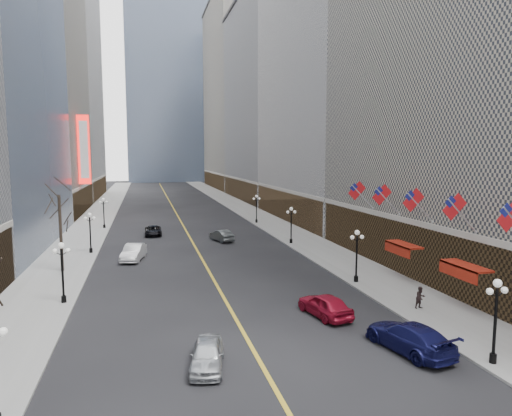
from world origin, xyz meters
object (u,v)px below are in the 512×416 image
car_nb_near (207,354)px  car_sb_near (409,337)px  car_nb_far (153,231)px  streetlamp_east_1 (357,250)px  streetlamp_east_3 (257,206)px  car_nb_mid (134,252)px  car_sb_mid (325,305)px  streetlamp_west_3 (104,210)px  streetlamp_east_0 (496,312)px  streetlamp_west_1 (62,266)px  streetlamp_east_2 (291,221)px  streetlamp_west_2 (90,228)px  car_sb_far (222,235)px

car_nb_near → car_sb_near: car_sb_near is taller
car_nb_far → streetlamp_east_1: bearing=-59.6°
streetlamp_east_3 → car_nb_mid: size_ratio=0.89×
car_sb_mid → car_nb_near: bearing=20.6°
streetlamp_west_3 → car_sb_near: (20.32, -49.33, -2.08)m
car_nb_near → car_nb_far: size_ratio=0.88×
car_sb_mid → streetlamp_east_3: bearing=-109.7°
streetlamp_east_0 → streetlamp_east_3: same height
streetlamp_east_0 → streetlamp_west_1: 28.51m
streetlamp_east_1 → streetlamp_east_2: (0.00, 18.00, 0.00)m
streetlamp_east_0 → streetlamp_east_3: bearing=90.0°
streetlamp_west_3 → streetlamp_east_1: bearing=-56.8°
streetlamp_west_2 → car_sb_far: (15.53, 4.11, -2.17)m
streetlamp_east_3 → car_nb_mid: 29.31m
streetlamp_east_1 → streetlamp_west_2: same height
streetlamp_west_1 → car_nb_near: bearing=-54.6°
car_sb_far → streetlamp_east_3: bearing=-136.4°
streetlamp_east_2 → streetlamp_east_3: 18.00m
car_nb_near → car_nb_far: 41.17m
streetlamp_west_3 → car_nb_mid: (4.74, -22.33, -2.06)m
streetlamp_east_0 → car_sb_mid: bearing=122.4°
car_nb_near → streetlamp_west_2: bearing=117.6°
streetlamp_east_3 → car_nb_near: streetlamp_east_3 is taller
streetlamp_west_3 → car_sb_far: streetlamp_west_3 is taller
streetlamp_west_1 → streetlamp_west_3: size_ratio=1.00×
streetlamp_east_1 → car_sb_near: streetlamp_east_1 is taller
car_nb_mid → car_nb_near: bearing=-68.8°
streetlamp_east_0 → car_nb_near: 15.16m
car_sb_near → streetlamp_east_1: bearing=-116.0°
streetlamp_east_1 → car_sb_near: (-3.28, -13.33, -2.08)m
streetlamp_east_2 → car_sb_mid: streetlamp_east_2 is taller
car_nb_mid → car_sb_mid: car_nb_mid is taller
streetlamp_west_1 → car_nb_far: size_ratio=0.95×
car_nb_mid → streetlamp_east_2: bearing=25.0°
streetlamp_east_0 → car_sb_far: streetlamp_east_0 is taller
streetlamp_east_3 → streetlamp_west_3: bearing=180.0°
car_nb_far → car_nb_mid: bearing=-98.6°
streetlamp_west_1 → streetlamp_west_3: 36.00m
streetlamp_east_0 → car_sb_mid: streetlamp_east_0 is taller
car_sb_near → car_sb_far: size_ratio=1.28×
streetlamp_east_3 → streetlamp_west_3: same height
car_nb_near → streetlamp_east_3: bearing=84.5°
car_sb_far → streetlamp_east_0: bearing=85.7°
car_nb_far → car_sb_far: (8.48, -6.36, 0.07)m
streetlamp_west_2 → streetlamp_west_3: size_ratio=1.00×
streetlamp_east_1 → streetlamp_west_1: same height
streetlamp_west_3 → car_nb_mid: 22.92m
streetlamp_west_1 → car_nb_mid: 14.61m
car_nb_far → car_sb_far: 10.60m
streetlamp_west_3 → car_nb_far: 10.56m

